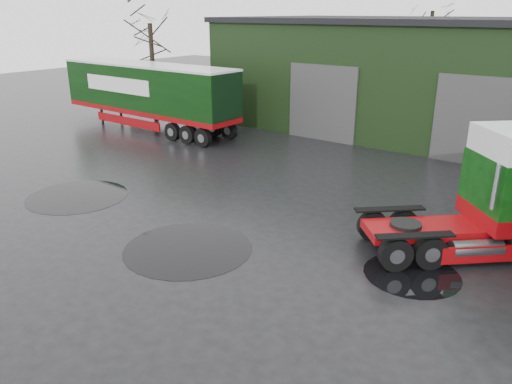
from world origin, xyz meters
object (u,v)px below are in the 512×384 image
Objects in this scene: hero_tractor at (458,192)px; trailer_left at (148,97)px; tree_back_a at (430,37)px; tree_left at (152,52)px.

hero_tractor is 0.48× the size of trailer_left.
tree_back_a reaches higher than hero_tractor.
tree_left is (-1.69, 2.00, 2.32)m from trailer_left.
trailer_left is 3.50m from tree_left.
tree_back_a reaches higher than trailer_left.
tree_back_a is at bearing 58.57° from tree_left.
hero_tractor is 0.69× the size of tree_left.
hero_tractor is at bearing -19.80° from tree_left.
trailer_left is at bearing -49.77° from tree_left.
tree_back_a is at bearing 158.13° from hero_tractor.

